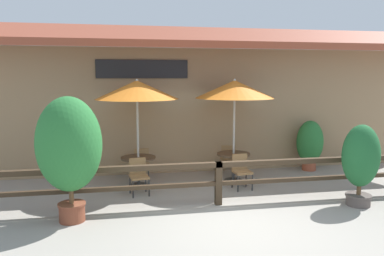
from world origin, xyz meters
The scene contains 14 objects.
ground_plane centered at (0.00, 0.00, 0.00)m, with size 60.00×60.00×0.00m, color gray.
building_facade centered at (0.00, 4.10, 2.17)m, with size 14.28×1.49×4.23m.
patio_railing centered at (0.00, 1.05, 0.70)m, with size 10.40×0.14×0.95m.
patio_umbrella_near centered at (-1.66, 2.80, 2.46)m, with size 2.07×2.07×2.73m.
dining_table_near centered at (-1.66, 2.80, 0.60)m, with size 0.89×0.89×0.76m.
chair_near_streetside centered at (-1.68, 2.11, 0.48)m, with size 0.48×0.48×0.86m.
chair_near_wallside centered at (-1.58, 3.50, 0.48)m, with size 0.51×0.51×0.86m.
patio_umbrella_middle centered at (0.87, 2.82, 2.46)m, with size 2.07×2.07×2.73m.
dining_table_middle centered at (0.87, 2.82, 0.60)m, with size 0.89×0.89×0.76m.
chair_middle_streetside centered at (0.86, 2.12, 0.48)m, with size 0.45×0.45×0.86m.
chair_middle_wallside centered at (0.92, 3.53, 0.48)m, with size 0.51×0.51×0.86m.
potted_plant_small_flowering centered at (-3.03, 0.63, 1.46)m, with size 1.23×1.10×2.42m.
potted_plant_corner_fern centered at (2.99, 0.45, 1.02)m, with size 0.80×0.72×1.78m.
potted_plant_entrance_palm centered at (3.45, 3.55, 0.81)m, with size 0.80×0.72×1.50m.
Camera 1 is at (-1.99, -6.63, 2.76)m, focal length 35.00 mm.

